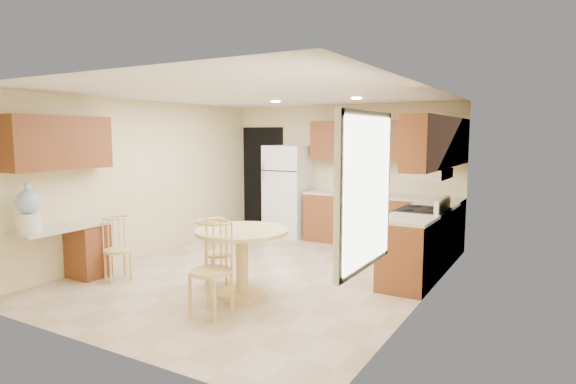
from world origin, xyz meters
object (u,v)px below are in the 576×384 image
Objects in this scene: refrigerator at (289,191)px; dining_table at (242,253)px; chair_table_b at (205,261)px; stove at (421,240)px; chair_table_a at (215,246)px; water_crock at (29,210)px; chair_desk at (112,243)px.

refrigerator reaches higher than dining_table.
chair_table_b is (0.05, -0.75, 0.08)m from dining_table.
refrigerator is 1.72× the size of chair_table_b.
chair_table_b is at bearing -72.05° from refrigerator.
stove is 1.07× the size of chair_table_b.
water_crock is (-1.77, -1.35, 0.52)m from chair_table_a.
refrigerator reaches higher than chair_table_b.
stove is at bearing -22.99° from refrigerator.
stove is 5.16m from water_crock.
chair_desk is (-1.92, 0.40, -0.11)m from chair_table_b.
water_crock reaches higher than stove.
refrigerator is 3.27m from chair_table_a.
refrigerator reaches higher than water_crock.
refrigerator is at bearing 157.01° from stove.
stove is at bearing -120.65° from chair_table_b.
dining_table is 1.90m from chair_desk.
stove is 3.26m from chair_table_b.
chair_desk is at bearing -144.70° from stove.
water_crock reaches higher than chair_table_a.
chair_desk is at bearing -99.26° from refrigerator.
chair_table_a is (-0.55, 0.17, -0.02)m from dining_table.
stove is (2.88, -1.22, -0.41)m from refrigerator.
chair_table_a is at bearing 162.98° from dining_table.
chair_table_a is 1.02× the size of chair_desk.
chair_desk is at bearing -13.91° from chair_table_b.
chair_table_a reaches higher than chair_desk.
chair_desk is at bearing -169.50° from dining_table.
refrigerator is 1.60× the size of stove.
refrigerator is 3.15m from stove.
refrigerator is at bearing 170.66° from chair_table_a.
chair_table_b is (-1.55, -2.86, 0.15)m from stove.
stove is 2.90m from chair_table_a.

